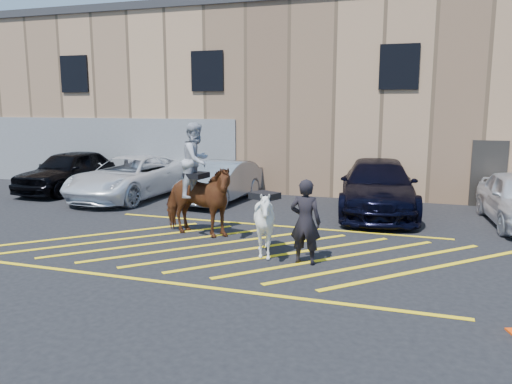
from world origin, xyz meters
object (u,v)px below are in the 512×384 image
(mounted_bay, at_px, (197,191))
(saddled_white, at_px, (265,222))
(car_silver_sedan, at_px, (222,182))
(car_blue_suv, at_px, (378,187))
(handler, at_px, (305,222))
(car_black_suv, at_px, (70,171))
(car_white_pickup, at_px, (130,177))

(mounted_bay, bearing_deg, saddled_white, -28.44)
(car_silver_sedan, height_order, saddled_white, saddled_white)
(car_blue_suv, relative_size, mounted_bay, 1.92)
(handler, distance_m, mounted_bay, 3.43)
(car_silver_sedan, bearing_deg, car_blue_suv, 3.42)
(car_black_suv, bearing_deg, handler, -26.88)
(mounted_bay, xyz_separation_m, saddled_white, (2.17, -1.18, -0.39))
(car_blue_suv, bearing_deg, car_silver_sedan, 171.83)
(car_black_suv, height_order, handler, handler)
(mounted_bay, bearing_deg, car_blue_suv, 46.38)
(car_white_pickup, relative_size, car_blue_suv, 0.97)
(handler, bearing_deg, car_white_pickup, -32.79)
(handler, bearing_deg, car_black_suv, -26.47)
(car_blue_suv, relative_size, handler, 3.07)
(car_white_pickup, xyz_separation_m, saddled_white, (6.73, -5.31, 0.03))
(mounted_bay, bearing_deg, car_silver_sedan, 104.35)
(car_silver_sedan, xyz_separation_m, handler, (4.30, -5.94, 0.21))
(car_black_suv, distance_m, saddled_white, 11.35)
(car_white_pickup, relative_size, saddled_white, 3.04)
(car_black_suv, relative_size, car_blue_suv, 0.85)
(car_white_pickup, bearing_deg, saddled_white, -35.01)
(car_white_pickup, xyz_separation_m, handler, (7.69, -5.51, 0.16))
(car_white_pickup, relative_size, handler, 2.99)
(car_blue_suv, relative_size, saddled_white, 3.12)
(car_black_suv, relative_size, car_white_pickup, 0.87)
(car_black_suv, xyz_separation_m, saddled_white, (9.75, -5.81, -0.02))
(saddled_white, bearing_deg, handler, -11.74)
(handler, relative_size, mounted_bay, 0.63)
(car_black_suv, xyz_separation_m, car_silver_sedan, (6.41, -0.07, -0.11))
(handler, xyz_separation_m, mounted_bay, (-3.13, 1.38, 0.26))
(car_silver_sedan, distance_m, mounted_bay, 4.74)
(saddled_white, bearing_deg, car_black_suv, 149.20)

